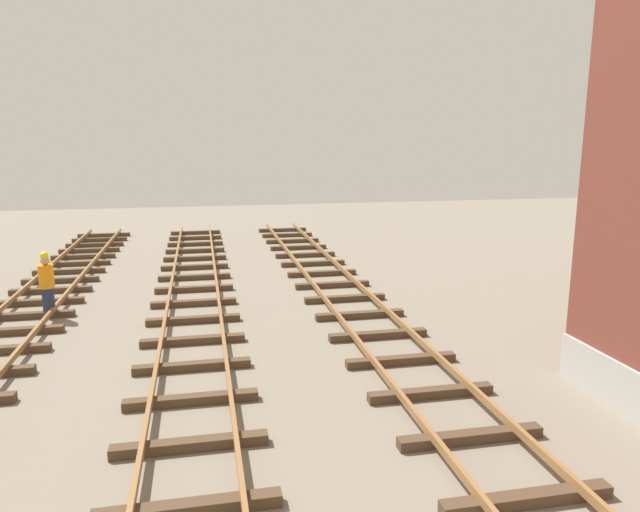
% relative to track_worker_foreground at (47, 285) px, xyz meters
% --- Properties ---
extents(track_worker_foreground, '(0.40, 0.40, 1.87)m').
position_rel_track_worker_foreground_xyz_m(track_worker_foreground, '(0.00, 0.00, 0.00)').
color(track_worker_foreground, '#262D4C').
rests_on(track_worker_foreground, ground).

